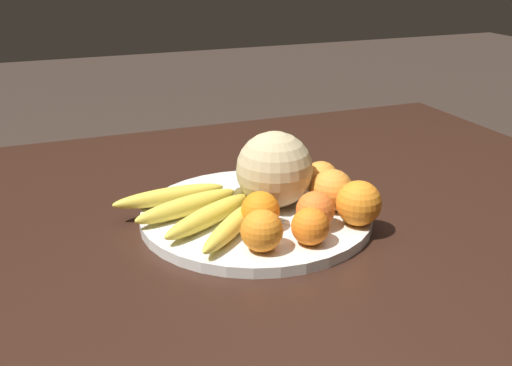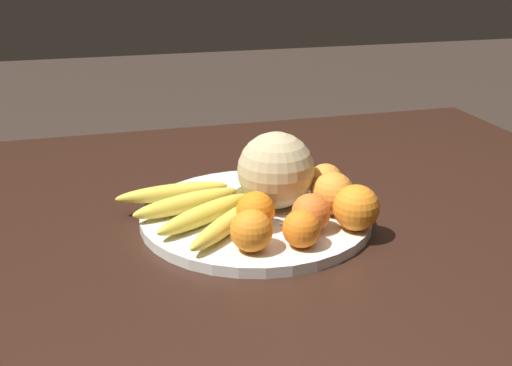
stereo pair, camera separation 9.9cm
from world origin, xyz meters
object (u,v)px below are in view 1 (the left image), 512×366
object	(u,v)px
orange_back_right	(262,231)
produce_tag	(301,217)
melon	(275,170)
kitchen_table	(218,263)
orange_top_small	(321,179)
orange_front_left	(359,203)
fruit_bowl	(256,215)
banana_bunch	(201,210)
orange_side_extra	(315,210)
orange_mid_center	(260,211)
orange_front_right	(332,190)
orange_back_left	(310,226)

from	to	relation	value
orange_back_right	produce_tag	bearing A→B (deg)	37.62
melon	orange_back_right	distance (m)	0.17
kitchen_table	orange_top_small	size ratio (longest dim) A/B	26.02
orange_front_left	orange_top_small	world-z (taller)	orange_front_left
fruit_bowl	melon	size ratio (longest dim) A/B	2.99
banana_bunch	orange_front_left	distance (m)	0.26
orange_side_extra	orange_front_left	bearing A→B (deg)	-10.14
orange_mid_center	orange_side_extra	bearing A→B (deg)	-20.46
fruit_bowl	orange_front_right	xyz separation A→B (m)	(0.12, -0.04, 0.04)
fruit_bowl	produce_tag	distance (m)	0.08
orange_back_right	orange_side_extra	world-z (taller)	orange_back_right
orange_front_left	orange_back_right	xyz separation A→B (m)	(-0.18, -0.03, -0.00)
orange_front_right	produce_tag	size ratio (longest dim) A/B	0.94
banana_bunch	kitchen_table	bearing A→B (deg)	172.39
orange_back_left	orange_front_left	bearing A→B (deg)	17.93
melon	produce_tag	xyz separation A→B (m)	(0.02, -0.06, -0.06)
orange_front_left	produce_tag	size ratio (longest dim) A/B	0.96
orange_side_extra	produce_tag	xyz separation A→B (m)	(-0.00, 0.04, -0.03)
kitchen_table	orange_back_right	xyz separation A→B (m)	(0.02, -0.14, 0.12)
melon	orange_front_left	world-z (taller)	melon
banana_bunch	produce_tag	size ratio (longest dim) A/B	3.30
orange_front_left	orange_front_right	xyz separation A→B (m)	(-0.01, 0.07, -0.00)
orange_back_right	orange_side_extra	size ratio (longest dim) A/B	1.03
orange_side_extra	produce_tag	size ratio (longest dim) A/B	0.81
orange_back_left	fruit_bowl	bearing A→B (deg)	102.26
fruit_bowl	orange_side_extra	bearing A→B (deg)	-57.26
orange_top_small	kitchen_table	bearing A→B (deg)	-176.98
kitchen_table	produce_tag	size ratio (longest dim) A/B	21.58
orange_side_extra	produce_tag	world-z (taller)	orange_side_extra
orange_back_right	orange_back_left	bearing A→B (deg)	-5.90
orange_front_left	orange_side_extra	xyz separation A→B (m)	(-0.07, 0.01, -0.01)
orange_mid_center	orange_front_right	bearing A→B (deg)	9.44
orange_front_left	produce_tag	xyz separation A→B (m)	(-0.07, 0.05, -0.04)
orange_front_left	melon	bearing A→B (deg)	129.22
banana_bunch	orange_back_left	xyz separation A→B (m)	(0.13, -0.14, 0.01)
banana_bunch	orange_top_small	distance (m)	0.23
melon	orange_front_left	size ratio (longest dim) A/B	1.79
orange_front_left	kitchen_table	bearing A→B (deg)	149.14
melon	orange_front_right	distance (m)	0.10
orange_front_left	orange_back_left	distance (m)	0.11
fruit_bowl	orange_side_extra	xyz separation A→B (m)	(0.06, -0.10, 0.04)
fruit_bowl	melon	world-z (taller)	melon
orange_front_left	fruit_bowl	bearing A→B (deg)	140.56
orange_front_left	produce_tag	distance (m)	0.10
orange_front_right	banana_bunch	bearing A→B (deg)	168.58
banana_bunch	orange_top_small	bearing A→B (deg)	160.39
orange_front_left	orange_mid_center	bearing A→B (deg)	164.23
kitchen_table	fruit_bowl	bearing A→B (deg)	-8.51
orange_top_small	produce_tag	distance (m)	0.11
melon	banana_bunch	world-z (taller)	melon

